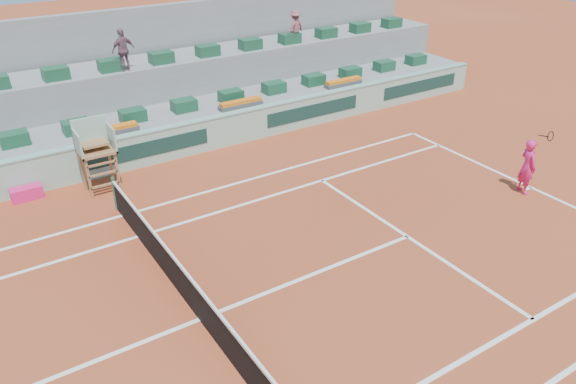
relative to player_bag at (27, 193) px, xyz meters
name	(u,v)px	position (x,y,z in m)	size (l,w,h in m)	color
ground	(200,320)	(2.18, -8.11, -0.21)	(90.00, 90.00, 0.00)	maroon
seating_tier_lower	(74,140)	(2.18, 2.59, 0.39)	(36.00, 4.00, 1.20)	gray
seating_tier_upper	(60,109)	(2.18, 4.19, 1.09)	(36.00, 2.40, 2.60)	gray
stadium_back_wall	(46,75)	(2.18, 5.79, 1.99)	(36.00, 0.40, 4.40)	gray
player_bag	(27,193)	(0.00, 0.00, 0.00)	(0.94, 0.42, 0.42)	#E61E6B
spectator_mid	(123,50)	(4.64, 3.30, 3.18)	(0.92, 0.38, 1.57)	#744D5E
spectator_right	(295,27)	(12.40, 3.49, 3.09)	(0.91, 0.52, 1.40)	#8D464B
court_lines	(200,319)	(2.18, -8.11, -0.20)	(23.89, 11.09, 0.01)	white
tennis_net	(198,301)	(2.18, -8.11, 0.32)	(0.10, 11.97, 1.10)	black
advertising_hoarding	(91,160)	(2.20, 0.38, 0.43)	(36.00, 0.34, 1.26)	#8FB4A0
umpire_chair	(95,146)	(2.18, -0.62, 1.33)	(1.10, 0.90, 2.40)	brown
seat_row_lower	(76,126)	(2.18, 1.69, 1.21)	(32.90, 0.60, 0.44)	#18482D
seat_row_upper	(56,73)	(2.18, 3.59, 2.61)	(32.90, 0.60, 0.44)	#18482D
flower_planters	(36,146)	(0.68, 0.89, 1.13)	(26.80, 0.36, 0.28)	#484848
tennis_player	(528,166)	(13.58, -8.14, 0.71)	(0.61, 0.94, 2.28)	#E61E6B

